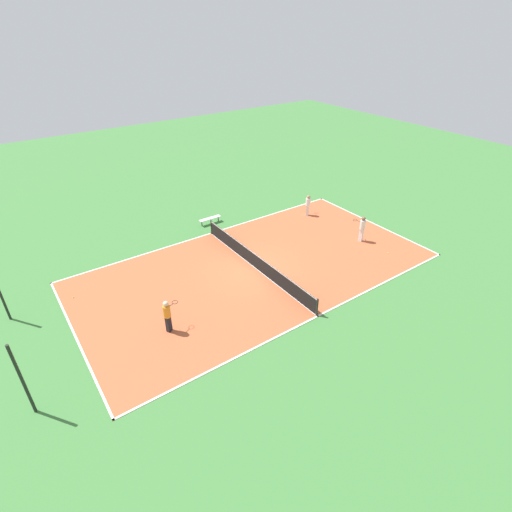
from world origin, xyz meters
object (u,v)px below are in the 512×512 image
object	(u,v)px
bench	(210,219)
tennis_net	(256,261)
player_center_orange	(167,314)
tennis_ball_midcourt	(73,297)
player_far_white	(362,227)
fence_post_back_left	(22,380)
tennis_ball_near_net	(388,253)
player_near_white	(308,204)

from	to	relation	value
bench	tennis_net	bearing A→B (deg)	84.03
player_center_orange	tennis_ball_midcourt	size ratio (longest dim) A/B	26.98
player_far_white	tennis_ball_midcourt	bearing A→B (deg)	62.28
player_far_white	fence_post_back_left	size ratio (longest dim) A/B	0.52
tennis_ball_near_net	fence_post_back_left	bearing A→B (deg)	89.64
bench	tennis_ball_midcourt	xyz separation A→B (m)	(-3.62, 10.77, -0.33)
player_far_white	tennis_ball_near_net	size ratio (longest dim) A/B	27.09
player_center_orange	player_far_white	bearing A→B (deg)	-18.94
tennis_ball_near_net	tennis_net	bearing A→B (deg)	66.35
player_near_white	tennis_ball_near_net	bearing A→B (deg)	-129.79
tennis_ball_midcourt	fence_post_back_left	xyz separation A→B (m)	(-6.82, 3.11, 1.73)
tennis_net	bench	bearing A→B (deg)	-5.97
player_center_orange	tennis_ball_near_net	distance (m)	15.02
bench	fence_post_back_left	world-z (taller)	fence_post_back_left
player_center_orange	tennis_ball_midcourt	bearing A→B (deg)	98.04
bench	player_near_white	xyz separation A→B (m)	(-3.12, -6.90, 0.58)
bench	player_center_orange	bearing A→B (deg)	50.67
tennis_net	tennis_ball_midcourt	size ratio (longest dim) A/B	163.05
player_far_white	player_center_orange	size ratio (longest dim) A/B	1.00
player_far_white	tennis_ball_midcourt	distance (m)	18.57
player_near_white	player_center_orange	xyz separation A→B (m)	(-6.06, 14.42, 0.12)
tennis_ball_near_net	fence_post_back_left	xyz separation A→B (m)	(0.13, 21.27, 1.73)
player_far_white	fence_post_back_left	world-z (taller)	fence_post_back_left
tennis_net	bench	distance (m)	7.05
player_near_white	fence_post_back_left	distance (m)	22.04
player_near_white	fence_post_back_left	bearing A→B (deg)	155.83
bench	player_center_orange	xyz separation A→B (m)	(-9.18, 7.52, 0.70)
tennis_ball_near_net	fence_post_back_left	world-z (taller)	fence_post_back_left
player_near_white	tennis_net	bearing A→B (deg)	163.43
player_center_orange	player_near_white	bearing A→B (deg)	0.57
tennis_ball_midcourt	bench	bearing A→B (deg)	-71.43
tennis_net	tennis_ball_midcourt	bearing A→B (deg)	71.33
player_far_white	player_center_orange	world-z (taller)	player_far_white
player_near_white	tennis_ball_near_net	distance (m)	7.52
player_far_white	player_center_orange	distance (m)	14.71
tennis_net	tennis_ball_near_net	distance (m)	8.89
bench	player_near_white	world-z (taller)	player_near_white
player_far_white	player_center_orange	xyz separation A→B (m)	(-0.84, 14.69, -0.01)
bench	player_center_orange	world-z (taller)	player_center_orange
player_far_white	tennis_ball_midcourt	size ratio (longest dim) A/B	27.09
tennis_net	player_near_white	size ratio (longest dim) A/B	6.72
player_center_orange	bench	bearing A→B (deg)	28.44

